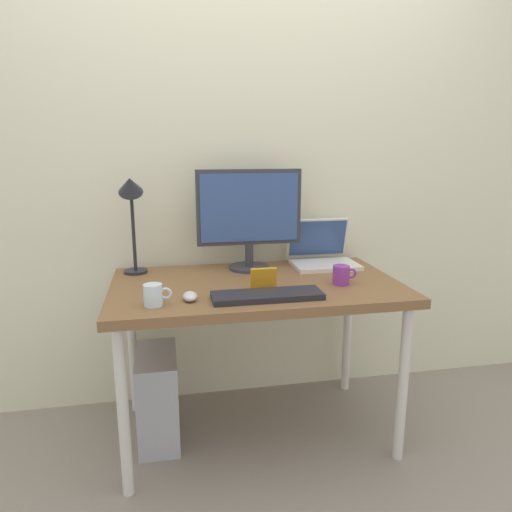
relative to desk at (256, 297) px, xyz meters
name	(u,v)px	position (x,y,z in m)	size (l,w,h in m)	color
ground_plane	(256,431)	(0.00, 0.00, -0.68)	(6.00, 6.00, 0.00)	gray
back_wall	(240,152)	(0.00, 0.43, 0.62)	(4.40, 0.04, 2.60)	beige
desk	(256,297)	(0.00, 0.00, 0.00)	(1.26, 0.74, 0.74)	brown
monitor	(249,214)	(0.01, 0.24, 0.34)	(0.51, 0.20, 0.48)	#333338
laptop	(322,253)	(0.39, 0.26, 0.12)	(0.32, 0.27, 0.23)	silver
desk_lamp	(131,201)	(-0.53, 0.24, 0.41)	(0.11, 0.16, 0.48)	#232328
keyboard	(267,295)	(0.00, -0.23, 0.08)	(0.44, 0.14, 0.02)	#232328
mouse	(190,296)	(-0.30, -0.20, 0.08)	(0.06, 0.09, 0.03)	silver
coffee_mug	(341,275)	(0.36, -0.10, 0.11)	(0.11, 0.07, 0.08)	purple
glass_cup	(154,295)	(-0.44, -0.23, 0.11)	(0.11, 0.07, 0.08)	silver
photo_frame	(263,278)	(0.01, -0.11, 0.12)	(0.11, 0.02, 0.09)	orange
computer_tower	(158,396)	(-0.45, 0.04, -0.47)	(0.18, 0.36, 0.42)	#B2B2B7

